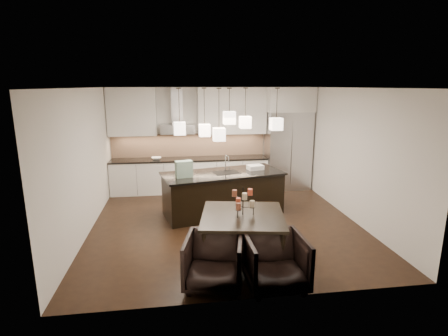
{
  "coord_description": "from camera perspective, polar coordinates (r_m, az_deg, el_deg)",
  "views": [
    {
      "loc": [
        -0.99,
        -6.88,
        2.84
      ],
      "look_at": [
        0.0,
        0.2,
        1.15
      ],
      "focal_mm": 28.0,
      "sensor_mm": 36.0,
      "label": 1
    }
  ],
  "objects": [
    {
      "name": "candle_f",
      "position": [
        5.49,
        3.38,
        -4.64
      ],
      "size": [
        0.09,
        0.09,
        0.11
      ],
      "primitive_type": "cylinder",
      "rotation": [
        0.0,
        0.0,
        -0.17
      ],
      "color": "beige",
      "rests_on": "candelabra"
    },
    {
      "name": "food_container",
      "position": [
        8.1,
        5.13,
        0.11
      ],
      "size": [
        0.4,
        0.32,
        0.1
      ],
      "primitive_type": "cube",
      "rotation": [
        0.0,
        0.0,
        0.22
      ],
      "color": "silver",
      "rests_on": "island_top"
    },
    {
      "name": "hood_chimney",
      "position": [
        9.49,
        -7.68,
        10.04
      ],
      "size": [
        0.3,
        0.28,
        0.96
      ],
      "primitive_type": "cube",
      "color": "#B7B7BA",
      "rests_on": "hood_canopy"
    },
    {
      "name": "candle_c",
      "position": [
        5.55,
        2.37,
        -6.26
      ],
      "size": [
        0.09,
        0.09,
        0.11
      ],
      "primitive_type": "cylinder",
      "rotation": [
        0.0,
        0.0,
        -0.17
      ],
      "color": "brown",
      "rests_on": "candelabra"
    },
    {
      "name": "floor",
      "position": [
        7.52,
        0.21,
        -8.99
      ],
      "size": [
        5.5,
        5.5,
        0.02
      ],
      "primitive_type": "cube",
      "color": "black",
      "rests_on": "ground"
    },
    {
      "name": "ceiling",
      "position": [
        6.95,
        0.23,
        13.05
      ],
      "size": [
        5.5,
        5.5,
        0.02
      ],
      "primitive_type": "cube",
      "color": "white",
      "rests_on": "wall_back"
    },
    {
      "name": "pendant_a",
      "position": [
        7.36,
        -7.25,
        6.43
      ],
      "size": [
        0.24,
        0.24,
        0.26
      ],
      "primitive_type": "cube",
      "color": "beige",
      "rests_on": "ceiling"
    },
    {
      "name": "pendant_c",
      "position": [
        7.34,
        0.87,
        8.19
      ],
      "size": [
        0.24,
        0.24,
        0.26
      ],
      "primitive_type": "cube",
      "color": "beige",
      "rests_on": "ceiling"
    },
    {
      "name": "refrigerator",
      "position": [
        9.92,
        10.33,
        2.84
      ],
      "size": [
        1.2,
        0.72,
        2.15
      ],
      "primitive_type": "cube",
      "color": "#B7B7BA",
      "rests_on": "floor"
    },
    {
      "name": "upper_cab_right",
      "position": [
        9.6,
        1.32,
        9.33
      ],
      "size": [
        1.85,
        0.35,
        1.25
      ],
      "primitive_type": "cube",
      "color": "silver",
      "rests_on": "wall_back"
    },
    {
      "name": "fruit_bowl",
      "position": [
        9.47,
        -10.98,
        1.55
      ],
      "size": [
        0.29,
        0.29,
        0.06
      ],
      "primitive_type": "imported",
      "rotation": [
        0.0,
        0.0,
        0.11
      ],
      "color": "silver",
      "rests_on": "countertop"
    },
    {
      "name": "pendant_e",
      "position": [
        7.65,
        8.52,
        7.11
      ],
      "size": [
        0.24,
        0.24,
        0.26
      ],
      "primitive_type": "cube",
      "color": "beige",
      "rests_on": "ceiling"
    },
    {
      "name": "upper_cab_left",
      "position": [
        9.54,
        -14.82,
        8.87
      ],
      "size": [
        1.25,
        0.35,
        1.25
      ],
      "primitive_type": "cube",
      "color": "silver",
      "rests_on": "wall_back"
    },
    {
      "name": "fridge_panel",
      "position": [
        9.77,
        10.67,
        10.94
      ],
      "size": [
        1.26,
        0.72,
        0.65
      ],
      "primitive_type": "cube",
      "color": "silver",
      "rests_on": "refrigerator"
    },
    {
      "name": "wall_left",
      "position": [
        7.25,
        -21.91,
        0.86
      ],
      "size": [
        0.02,
        5.5,
        2.8
      ],
      "primitive_type": "cube",
      "color": "silver",
      "rests_on": "ground"
    },
    {
      "name": "candle_b",
      "position": [
        5.79,
        2.35,
        -5.42
      ],
      "size": [
        0.09,
        0.09,
        0.11
      ],
      "primitive_type": "cylinder",
      "rotation": [
        0.0,
        0.0,
        -0.17
      ],
      "color": "#D74A2E",
      "rests_on": "candelabra"
    },
    {
      "name": "dining_table",
      "position": [
        5.89,
        3.04,
        -11.23
      ],
      "size": [
        1.53,
        1.53,
        0.79
      ],
      "primitive_type": null,
      "rotation": [
        0.0,
        0.0,
        -0.17
      ],
      "color": "black",
      "rests_on": "floor"
    },
    {
      "name": "wall_right",
      "position": [
        7.97,
        20.28,
        2.06
      ],
      "size": [
        0.02,
        5.5,
        2.8
      ],
      "primitive_type": "cube",
      "color": "silver",
      "rests_on": "ground"
    },
    {
      "name": "backsplash",
      "position": [
        9.75,
        -5.72,
        3.76
      ],
      "size": [
        4.21,
        0.02,
        0.63
      ],
      "primitive_type": "cube",
      "color": "tan",
      "rests_on": "countertop"
    },
    {
      "name": "candle_e",
      "position": [
        5.64,
        1.73,
        -4.13
      ],
      "size": [
        0.09,
        0.09,
        0.11
      ],
      "primitive_type": "cylinder",
      "rotation": [
        0.0,
        0.0,
        -0.17
      ],
      "color": "brown",
      "rests_on": "candelabra"
    },
    {
      "name": "candle_d",
      "position": [
        5.72,
        4.29,
        -3.92
      ],
      "size": [
        0.09,
        0.09,
        0.11
      ],
      "primitive_type": "cylinder",
      "rotation": [
        0.0,
        0.0,
        -0.17
      ],
      "color": "#D74A2E",
      "rests_on": "candelabra"
    },
    {
      "name": "countertop",
      "position": [
        9.52,
        -5.6,
        1.48
      ],
      "size": [
        4.21,
        0.66,
        0.04
      ],
      "primitive_type": "cube",
      "color": "black",
      "rests_on": "lower_cabinets"
    },
    {
      "name": "faucet",
      "position": [
        7.87,
        0.25,
        0.86
      ],
      "size": [
        0.16,
        0.26,
        0.39
      ],
      "primitive_type": null,
      "rotation": [
        0.0,
        0.0,
        0.22
      ],
      "color": "silver",
      "rests_on": "island_top"
    },
    {
      "name": "armchair_left",
      "position": [
        5.2,
        -1.69,
        -14.99
      ],
      "size": [
        0.97,
        0.99,
        0.76
      ],
      "primitive_type": "imported",
      "rotation": [
        0.0,
        0.0,
        -0.22
      ],
      "color": "black",
      "rests_on": "floor"
    },
    {
      "name": "pendant_b",
      "position": [
        7.69,
        -3.19,
        6.16
      ],
      "size": [
        0.24,
        0.24,
        0.26
      ],
      "primitive_type": "cube",
      "color": "beige",
      "rests_on": "ceiling"
    },
    {
      "name": "candelabra",
      "position": [
        5.66,
        3.12,
        -5.41
      ],
      "size": [
        0.44,
        0.44,
        0.47
      ],
      "primitive_type": null,
      "rotation": [
        0.0,
        0.0,
        -0.17
      ],
      "color": "black",
      "rests_on": "dining_table"
    },
    {
      "name": "armchair_right",
      "position": [
        5.21,
        8.38,
        -14.89
      ],
      "size": [
        0.85,
        0.87,
        0.78
      ],
      "primitive_type": "imported",
      "rotation": [
        0.0,
        0.0,
        0.02
      ],
      "color": "black",
      "rests_on": "floor"
    },
    {
      "name": "lower_cabinets",
      "position": [
        9.62,
        -5.54,
        -1.2
      ],
      "size": [
        4.21,
        0.62,
        0.88
      ],
      "primitive_type": "cube",
      "color": "silver",
      "rests_on": "floor"
    },
    {
      "name": "candle_a",
      "position": [
        5.68,
        4.62,
        -5.84
      ],
      "size": [
        0.09,
        0.09,
        0.11
      ],
      "primitive_type": "cylinder",
      "rotation": [
        0.0,
        0.0,
        -0.17
      ],
      "color": "beige",
      "rests_on": "candelabra"
    },
    {
      "name": "island_top",
      "position": [
        7.79,
        -0.19,
        -0.91
      ],
      "size": [
        2.84,
        1.67,
        0.04
      ],
      "primitive_type": "cube",
      "rotation": [
        0.0,
        0.0,
        0.22
      ],
      "color": "black",
      "rests_on": "island_body"
    },
    {
      "name": "pendant_f",
      "position": [
        7.16,
        -0.81,
        5.51
      ],
      "size": [
        0.24,
        0.24,
        0.26
      ],
      "primitive_type": "cube",
      "color": "beige",
      "rests_on": "ceiling"
    },
    {
      "name": "wall_front",
      "position": [
        4.48,
        5.29,
        -5.54
      ],
      "size": [
        5.5,
        0.02,
        2.8
      ],
      "primitive_type": "cube",
      "color": "silver",
      "rests_on": "ground"
    },
    {
      "name": "island_body",
      "position": [
        7.92,
        -0.19,
        -4.24
      ],
      "size": [
        2.74,
        1.57,
        0.91
      ],
      "primitive_type": "cube",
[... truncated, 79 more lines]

